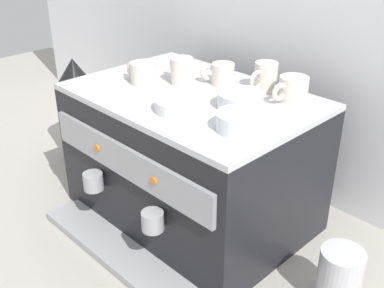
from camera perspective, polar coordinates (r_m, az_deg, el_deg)
The scene contains 13 objects.
ground_plane at distance 1.49m, azimuth -0.00°, elevation -8.32°, with size 4.00×4.00×0.00m, color #9E998E.
tiled_backsplash_wall at distance 1.51m, azimuth 10.12°, elevation 15.53°, with size 2.80×0.03×1.14m, color silver.
espresso_machine at distance 1.38m, azimuth -0.15°, elevation -1.72°, with size 0.67×0.57×0.40m.
ceramic_cup_0 at distance 1.36m, azimuth -1.32°, elevation 8.93°, with size 0.10×0.07×0.08m.
ceramic_cup_1 at distance 1.32m, azimuth 8.84°, elevation 8.06°, with size 0.06×0.10×0.08m.
ceramic_cup_2 at distance 1.37m, azimuth -6.02°, elevation 8.61°, with size 0.11×0.07×0.06m.
ceramic_cup_3 at distance 1.36m, azimuth 3.61°, elevation 8.49°, with size 0.09×0.07×0.06m.
ceramic_cup_4 at distance 1.27m, azimuth 12.07°, elevation 6.58°, with size 0.08×0.11×0.06m.
ceramic_bowl_0 at distance 1.08m, azimuth 5.90°, elevation 2.69°, with size 0.11×0.11×0.04m.
ceramic_bowl_1 at distance 1.20m, azimuth 5.86°, elevation 5.28°, with size 0.12×0.12×0.04m.
ceramic_bowl_2 at distance 1.18m, azimuth -1.59°, elevation 4.73°, with size 0.12×0.12×0.03m.
coffee_grinder at distance 1.79m, azimuth -13.64°, elevation 3.96°, with size 0.14×0.14×0.38m.
milk_pitcher at distance 1.20m, azimuth 17.39°, elevation -15.29°, with size 0.10×0.10×0.16m, color #B7B7BC.
Camera 1 is at (0.86, -0.85, 0.87)m, focal length 44.00 mm.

